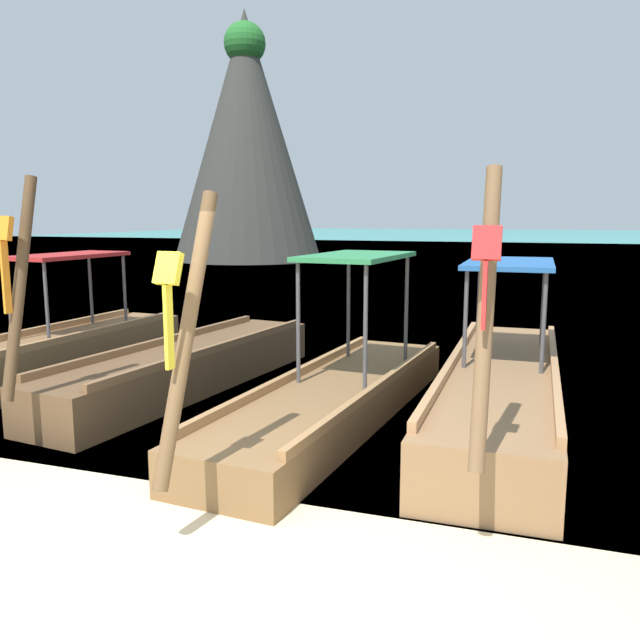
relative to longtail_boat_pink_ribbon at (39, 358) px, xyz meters
name	(u,v)px	position (x,y,z in m)	size (l,w,h in m)	color
ground	(184,555)	(4.59, -3.64, -0.38)	(120.00, 120.00, 0.00)	beige
sea_water	(517,242)	(4.59, 57.44, -0.38)	(120.00, 120.00, 0.00)	teal
longtail_boat_pink_ribbon	(39,358)	(0.00, 0.00, 0.00)	(1.34, 6.01, 2.45)	brown
longtail_boat_orange_ribbon	(186,367)	(2.22, 0.43, -0.06)	(1.70, 5.69, 2.88)	brown
longtail_boat_yellow_ribbon	(335,395)	(4.67, -0.22, -0.07)	(1.70, 6.24, 2.66)	brown
longtail_boat_red_ribbon	(501,389)	(6.58, 0.46, 0.00)	(1.31, 6.47, 2.84)	olive
karst_rock	(242,144)	(-9.15, 26.08, 6.01)	(9.05, 8.26, 13.47)	#383833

